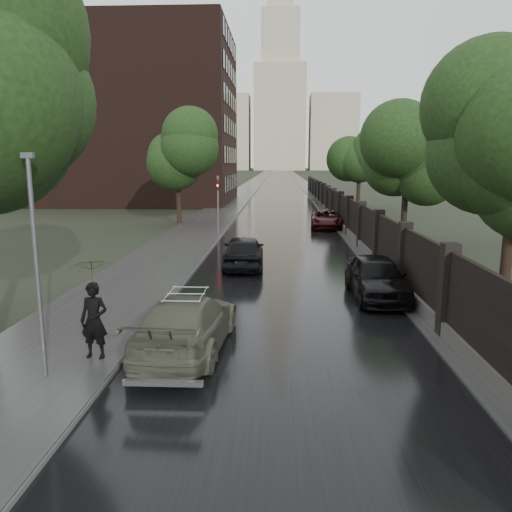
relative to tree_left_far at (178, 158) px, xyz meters
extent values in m
plane|color=black|center=(8.00, -30.00, -5.24)|extent=(800.00, 800.00, 0.00)
cube|color=black|center=(8.00, 160.00, -5.23)|extent=(8.00, 420.00, 0.02)
cube|color=#2D2D2D|center=(2.00, 160.00, -5.16)|extent=(4.00, 420.00, 0.16)
cube|color=#2D2D2D|center=(13.50, 160.00, -5.20)|extent=(3.00, 420.00, 0.08)
cube|color=#383533|center=(12.60, 2.00, -4.99)|extent=(0.40, 75.00, 0.50)
cube|color=black|center=(12.60, 2.00, -3.74)|extent=(0.15, 75.00, 2.00)
cube|color=black|center=(12.60, 40.00, -3.89)|extent=(0.45, 0.45, 2.70)
cylinder|color=black|center=(0.00, 0.00, -2.32)|extent=(0.36, 0.36, 5.85)
sphere|color=black|center=(0.00, 0.00, 0.02)|extent=(4.25, 4.25, 4.25)
cylinder|color=black|center=(15.50, -22.00, -2.48)|extent=(0.36, 0.36, 5.53)
cylinder|color=black|center=(15.50, -8.00, -2.48)|extent=(0.36, 0.36, 5.53)
sphere|color=black|center=(15.50, -8.00, -0.27)|extent=(4.08, 4.08, 4.08)
cylinder|color=black|center=(15.50, 10.00, -2.48)|extent=(0.36, 0.36, 5.53)
sphere|color=black|center=(15.50, 10.00, -0.27)|extent=(4.08, 4.08, 4.08)
cylinder|color=#59595E|center=(2.60, -28.50, -2.74)|extent=(0.10, 0.10, 5.00)
cube|color=#59595E|center=(2.60, -28.50, -0.19)|extent=(0.25, 0.12, 0.12)
cylinder|color=#59595E|center=(3.70, -5.00, -3.74)|extent=(0.12, 0.12, 3.00)
imported|color=#59595E|center=(3.70, -5.00, -1.74)|extent=(0.16, 0.20, 1.00)
sphere|color=#FF0C0C|center=(3.70, -5.15, -1.89)|extent=(0.14, 0.14, 0.14)
cube|color=black|center=(-10.00, 22.00, 4.76)|extent=(24.00, 18.00, 20.00)
cube|color=tan|center=(-24.00, 270.00, 16.76)|extent=(28.00, 22.00, 44.00)
cube|color=tan|center=(40.00, 270.00, 16.76)|extent=(28.00, 22.00, 44.00)
cube|color=tan|center=(8.00, 270.00, 24.76)|extent=(30.00, 30.00, 60.00)
cube|color=tan|center=(8.00, 270.00, 64.76)|extent=(22.00, 22.00, 40.00)
imported|color=#4C4F3F|center=(5.43, -26.36, -4.50)|extent=(2.41, 5.24, 1.49)
imported|color=black|center=(6.20, -15.93, -4.46)|extent=(1.99, 4.67, 1.57)
imported|color=black|center=(11.40, -20.96, -4.46)|extent=(1.96, 4.64, 1.57)
imported|color=black|center=(11.40, -1.25, -4.56)|extent=(2.53, 5.00, 1.36)
imported|color=black|center=(3.34, -27.36, -4.14)|extent=(0.73, 0.52, 1.89)
imported|color=black|center=(3.34, -27.36, -2.62)|extent=(1.21, 1.23, 1.01)
camera|label=1|loc=(7.82, -38.82, -0.33)|focal=35.00mm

